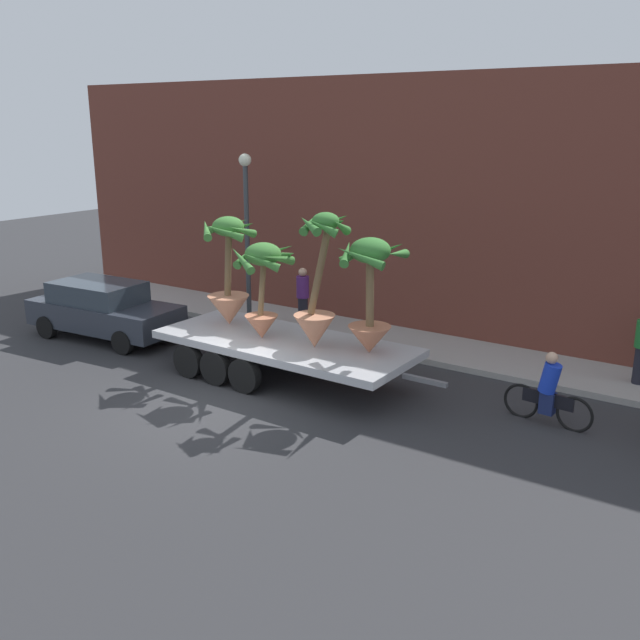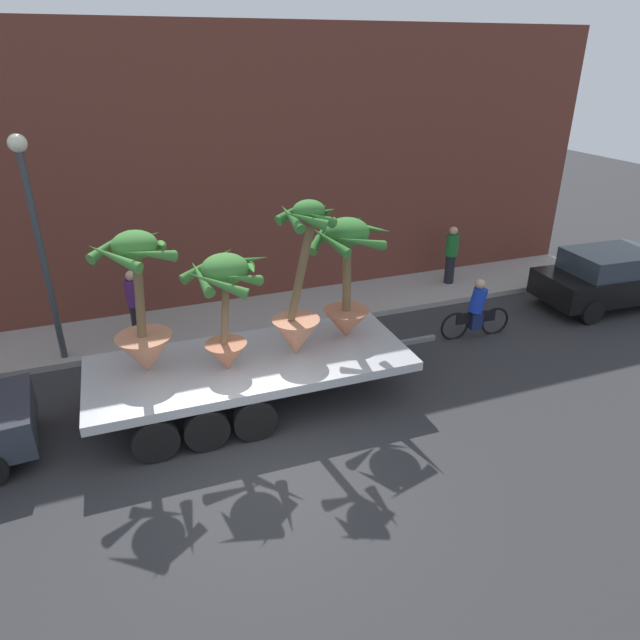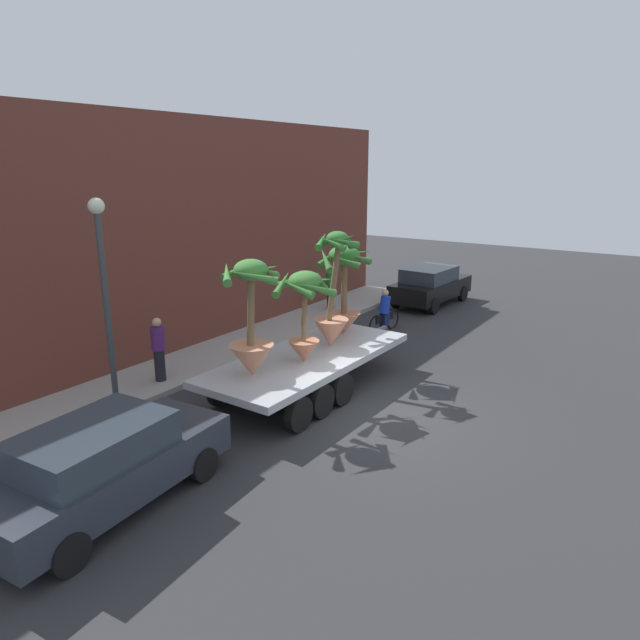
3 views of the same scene
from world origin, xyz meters
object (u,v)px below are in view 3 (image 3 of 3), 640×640
Objects in this scene: potted_palm_front at (305,308)px; street_lamp at (104,278)px; potted_palm_middle at (333,303)px; cyclist at (385,313)px; potted_palm_rear at (251,327)px; parked_car at (430,285)px; flatbed_trailer at (303,365)px; potted_palm_extra at (344,288)px; pedestrian_near_gate at (159,348)px; trailing_car at (104,464)px; pedestrian_far_left at (331,287)px.

street_lamp is (-3.14, 3.26, 0.89)m from potted_palm_front.
cyclist is (4.85, 0.99, -1.48)m from potted_palm_middle.
potted_palm_rear is 12.41m from parked_car.
potted_palm_rear is 1.52m from potted_palm_front.
flatbed_trailer is 1.68× the size of parked_car.
potted_palm_front is 6.59m from cyclist.
potted_palm_middle is at bearing -34.61° from street_lamp.
potted_palm_extra is 1.48× the size of pedestrian_near_gate.
trailing_car reaches higher than flatbed_trailer.
pedestrian_near_gate is at bearing 12.98° from street_lamp.
pedestrian_near_gate is (-12.33, 2.23, 0.22)m from parked_car.
potted_palm_middle reaches higher than potted_palm_rear.
potted_palm_extra reaches higher than potted_palm_front.
cyclist is at bearing -111.23° from pedestrian_far_left.
trailing_car is at bearing -175.30° from parked_car.
pedestrian_far_left is at bearing 22.41° from potted_palm_rear.
flatbed_trailer is 3.19× the size of potted_palm_front.
trailing_car is at bearing -162.84° from pedestrian_far_left.
pedestrian_far_left is (7.45, 4.12, -1.30)m from potted_palm_front.
potted_palm_middle is at bearing -162.21° from potted_palm_extra.
potted_palm_front reaches higher than pedestrian_far_left.
potted_palm_middle reaches higher than trailing_car.
potted_palm_middle is 7.26m from trailing_car.
trailing_car is (-11.99, -1.05, 0.16)m from cyclist.
potted_palm_rear is at bearing -58.77° from street_lamp.
pedestrian_near_gate is (-7.75, 2.54, 0.37)m from cyclist.
trailing_car is (-5.90, -0.16, 0.05)m from flatbed_trailer.
potted_palm_extra is (1.11, 0.35, 0.17)m from potted_palm_middle.
trailing_car is (-16.58, -1.36, 0.00)m from parked_car.
flatbed_trailer is 8.25m from pedestrian_far_left.
cyclist is 0.43× the size of parked_car.
parked_car is 14.33m from street_lamp.
potted_palm_front reaches higher than cyclist.
street_lamp is at bearing 51.25° from trailing_car.
potted_palm_extra is at bearing 17.79° from potted_palm_middle.
pedestrian_far_left is 0.35× the size of street_lamp.
potted_palm_middle is 1.44m from potted_palm_front.
trailing_car is (-5.71, 0.05, -1.52)m from potted_palm_front.
potted_palm_rear is at bearing -175.52° from parked_car.
potted_palm_front is 5.91m from trailing_car.
pedestrian_far_left is at bearing 28.27° from flatbed_trailer.
flatbed_trailer is 1.49× the size of street_lamp.
potted_palm_front is (-0.19, -0.21, 1.57)m from flatbed_trailer.
street_lamp reaches higher than potted_palm_extra.
potted_palm_middle is 7.32m from pedestrian_far_left.
pedestrian_far_left is at bearing 68.77° from cyclist.
flatbed_trailer is at bearing 175.39° from potted_palm_middle.
potted_palm_extra is at bearing -143.43° from pedestrian_far_left.
potted_palm_middle is at bearing 0.47° from trailing_car.
pedestrian_far_left is at bearing 141.72° from parked_car.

